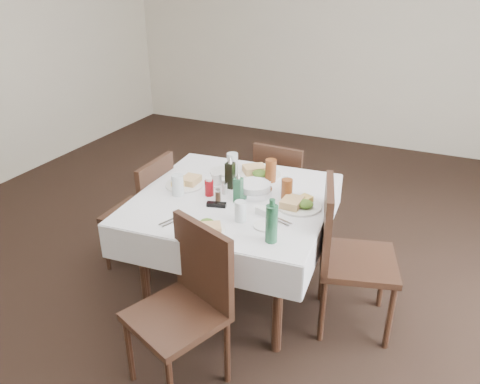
{
  "coord_description": "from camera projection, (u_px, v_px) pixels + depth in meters",
  "views": [
    {
      "loc": [
        1.24,
        -2.48,
        2.12
      ],
      "look_at": [
        0.12,
        -0.02,
        0.8
      ],
      "focal_mm": 35.0,
      "sensor_mm": 36.0,
      "label": 1
    }
  ],
  "objects": [
    {
      "name": "sugar_caddy",
      "position": [
        263.0,
        211.0,
        2.81
      ],
      "size": [
        0.1,
        0.07,
        0.04
      ],
      "color": "white",
      "rests_on": "dining_table"
    },
    {
      "name": "coffee_mug",
      "position": [
        217.0,
        180.0,
        3.19
      ],
      "size": [
        0.12,
        0.12,
        0.08
      ],
      "color": "white",
      "rests_on": "dining_table"
    },
    {
      "name": "chair_west",
      "position": [
        146.0,
        207.0,
        3.45
      ],
      "size": [
        0.43,
        0.43,
        0.89
      ],
      "color": "black",
      "rests_on": "ground"
    },
    {
      "name": "cutlery_w",
      "position": [
        185.0,
        178.0,
        3.29
      ],
      "size": [
        0.2,
        0.05,
        0.01
      ],
      "color": "silver",
      "rests_on": "dining_table"
    },
    {
      "name": "iced_tea_a",
      "position": [
        271.0,
        171.0,
        3.22
      ],
      "size": [
        0.08,
        0.08,
        0.16
      ],
      "color": "brown",
      "rests_on": "dining_table"
    },
    {
      "name": "water_s",
      "position": [
        240.0,
        211.0,
        2.73
      ],
      "size": [
        0.07,
        0.07,
        0.13
      ],
      "color": "silver",
      "rests_on": "dining_table"
    },
    {
      "name": "meal_south",
      "position": [
        206.0,
        227.0,
        2.64
      ],
      "size": [
        0.23,
        0.23,
        0.05
      ],
      "color": "white",
      "rests_on": "dining_table"
    },
    {
      "name": "cutlery_n",
      "position": [
        271.0,
        177.0,
        3.3
      ],
      "size": [
        0.07,
        0.2,
        0.01
      ],
      "color": "silver",
      "rests_on": "dining_table"
    },
    {
      "name": "meal_north",
      "position": [
        259.0,
        173.0,
        3.33
      ],
      "size": [
        0.29,
        0.29,
        0.06
      ],
      "color": "white",
      "rests_on": "dining_table"
    },
    {
      "name": "meal_east",
      "position": [
        298.0,
        204.0,
        2.9
      ],
      "size": [
        0.28,
        0.28,
        0.06
      ],
      "color": "white",
      "rests_on": "dining_table"
    },
    {
      "name": "meal_west",
      "position": [
        185.0,
        182.0,
        3.19
      ],
      "size": [
        0.26,
        0.26,
        0.06
      ],
      "color": "white",
      "rests_on": "dining_table"
    },
    {
      "name": "ground_plane",
      "position": [
        227.0,
        286.0,
        3.42
      ],
      "size": [
        7.0,
        7.0,
        0.0
      ],
      "primitive_type": "plane",
      "color": "black"
    },
    {
      "name": "chair_east",
      "position": [
        344.0,
        249.0,
        2.86
      ],
      "size": [
        0.57,
        0.57,
        0.97
      ],
      "color": "black",
      "rests_on": "ground"
    },
    {
      "name": "side_plate_a",
      "position": [
        222.0,
        171.0,
        3.39
      ],
      "size": [
        0.18,
        0.18,
        0.01
      ],
      "color": "white",
      "rests_on": "dining_table"
    },
    {
      "name": "cutlery_e",
      "position": [
        278.0,
        220.0,
        2.75
      ],
      "size": [
        0.19,
        0.1,
        0.01
      ],
      "color": "silver",
      "rests_on": "dining_table"
    },
    {
      "name": "iced_tea_b",
      "position": [
        287.0,
        190.0,
        2.96
      ],
      "size": [
        0.07,
        0.07,
        0.15
      ],
      "color": "brown",
      "rests_on": "dining_table"
    },
    {
      "name": "ketchup_bottle",
      "position": [
        209.0,
        187.0,
        3.03
      ],
      "size": [
        0.06,
        0.06,
        0.12
      ],
      "color": "maroon",
      "rests_on": "dining_table"
    },
    {
      "name": "sunglasses",
      "position": [
        216.0,
        205.0,
        2.91
      ],
      "size": [
        0.13,
        0.07,
        0.03
      ],
      "color": "black",
      "rests_on": "dining_table"
    },
    {
      "name": "room_shell",
      "position": [
        223.0,
        44.0,
        2.67
      ],
      "size": [
        6.04,
        7.04,
        2.8
      ],
      "color": "beige",
      "rests_on": "ground"
    },
    {
      "name": "bread_basket",
      "position": [
        254.0,
        189.0,
        3.05
      ],
      "size": [
        0.24,
        0.24,
        0.08
      ],
      "color": "silver",
      "rests_on": "dining_table"
    },
    {
      "name": "water_e",
      "position": [
        286.0,
        186.0,
        3.06
      ],
      "size": [
        0.06,
        0.06,
        0.11
      ],
      "color": "silver",
      "rests_on": "dining_table"
    },
    {
      "name": "oil_cruet_green",
      "position": [
        238.0,
        189.0,
        2.94
      ],
      "size": [
        0.05,
        0.05,
        0.21
      ],
      "color": "#245B3A",
      "rests_on": "dining_table"
    },
    {
      "name": "water_w",
      "position": [
        178.0,
        185.0,
        3.03
      ],
      "size": [
        0.08,
        0.08,
        0.14
      ],
      "color": "silver",
      "rests_on": "dining_table"
    },
    {
      "name": "cutlery_s",
      "position": [
        174.0,
        220.0,
        2.75
      ],
      "size": [
        0.11,
        0.2,
        0.01
      ],
      "color": "silver",
      "rests_on": "dining_table"
    },
    {
      "name": "salt_shaker",
      "position": [
        225.0,
        188.0,
        3.06
      ],
      "size": [
        0.03,
        0.03,
        0.08
      ],
      "color": "white",
      "rests_on": "dining_table"
    },
    {
      "name": "chair_south",
      "position": [
        189.0,
        297.0,
        2.48
      ],
      "size": [
        0.57,
        0.57,
        0.93
      ],
      "color": "black",
      "rests_on": "ground"
    },
    {
      "name": "side_plate_b",
      "position": [
        265.0,
        226.0,
        2.69
      ],
      "size": [
        0.14,
        0.14,
        0.01
      ],
      "color": "white",
      "rests_on": "dining_table"
    },
    {
      "name": "water_n",
      "position": [
        232.0,
        163.0,
        3.36
      ],
      "size": [
        0.08,
        0.08,
        0.15
      ],
      "color": "silver",
      "rests_on": "dining_table"
    },
    {
      "name": "oil_cruet_dark",
      "position": [
        230.0,
        174.0,
        3.12
      ],
      "size": [
        0.06,
        0.06,
        0.23
      ],
      "color": "black",
      "rests_on": "dining_table"
    },
    {
      "name": "pepper_shaker",
      "position": [
        218.0,
        195.0,
        2.97
      ],
      "size": [
        0.03,
        0.03,
        0.08
      ],
      "color": "#3C2819",
      "rests_on": "dining_table"
    },
    {
      "name": "chair_north",
      "position": [
        281.0,
        185.0,
        3.84
      ],
      "size": [
        0.42,
        0.42,
        0.86
      ],
      "color": "black",
      "rests_on": "ground"
    },
    {
      "name": "dining_table",
      "position": [
        233.0,
        208.0,
        3.08
      ],
      "size": [
        1.32,
        1.32,
        0.76
      ],
      "color": "black",
      "rests_on": "ground"
    },
    {
      "name": "green_bottle",
      "position": [
        272.0,
        223.0,
        2.5
      ],
      "size": [
        0.07,
        0.07,
        0.26
      ],
      "color": "#245B3A",
      "rests_on": "dining_table"
    }
  ]
}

